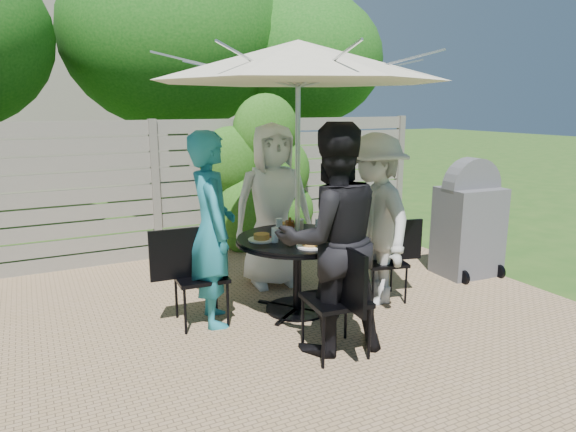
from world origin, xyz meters
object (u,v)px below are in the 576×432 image
chair_left (200,296)px  glass_back (279,225)px  glass_left (275,235)px  plate_right (332,232)px  chair_right (384,277)px  plate_back (286,227)px  person_back (273,206)px  bbq_grill (469,223)px  chair_front (336,322)px  person_left (212,230)px  chair_back (270,260)px  plate_extra (326,241)px  person_front (331,240)px  syrup_jug (290,229)px  coffee_cup (300,226)px  plate_front (310,244)px  person_right (375,220)px  umbrella (298,62)px  glass_front (317,236)px  patio_table (297,260)px  glass_right (318,226)px

chair_left → glass_back: 1.06m
glass_left → plate_right: bearing=0.8°
chair_right → plate_back: 1.16m
person_back → bbq_grill: bearing=-9.7°
chair_right → person_back: bearing=-35.4°
chair_front → glass_left: 1.05m
chair_front → glass_back: (0.08, 1.23, 0.54)m
chair_front → glass_back: bearing=1.8°
chair_left → bbq_grill: (3.31, -0.07, 0.36)m
person_left → chair_front: 1.41m
chair_back → plate_extra: chair_back is taller
chair_front → person_front: person_front is taller
glass_back → syrup_jug: size_ratio=0.88×
plate_right → coffee_cup: (-0.22, 0.26, 0.04)m
plate_front → person_right: bearing=14.6°
umbrella → glass_front: size_ratio=21.85×
patio_table → plate_back: bearing=81.2°
plate_right → glass_back: bearing=142.0°
plate_back → bbq_grill: bearing=-7.0°
glass_back → glass_right: (0.34, -0.21, 0.00)m
person_left → plate_extra: bearing=-106.5°
person_front → person_right: person_front is taller
chair_front → syrup_jug: 1.16m
person_back → glass_right: bearing=-70.3°
person_front → plate_extra: bearing=-108.8°
chair_back → glass_right: (0.12, -0.89, 0.59)m
chair_back → coffee_cup: size_ratio=6.97×
glass_front → syrup_jug: size_ratio=0.88×
chair_left → patio_table: bearing=-5.2°
coffee_cup → glass_right: bearing=-44.6°
person_front → bbq_grill: bearing=-151.4°
chair_back → glass_front: size_ratio=5.98×
person_left → glass_right: size_ratio=12.95×
glass_right → coffee_cup: bearing=135.4°
patio_table → syrup_jug: (-0.05, 0.06, 0.31)m
person_front → plate_extra: person_front is taller
chair_front → plate_right: size_ratio=3.76×
glass_back → bbq_grill: size_ratio=0.10×
coffee_cup → chair_right: bearing=-23.2°
umbrella → person_left: bearing=171.2°
chair_left → bbq_grill: 3.33m
chair_front → glass_left: size_ratio=6.97×
chair_front → bbq_grill: bbq_grill is taller
chair_front → plate_right: (0.50, 0.90, 0.50)m
umbrella → plate_right: bearing=-8.8°
plate_front → chair_right: bearing=11.6°
person_left → person_back: bearing=-45.0°
plate_front → glass_back: 0.63m
chair_back → glass_back: glass_back is taller
plate_right → glass_left: 0.63m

